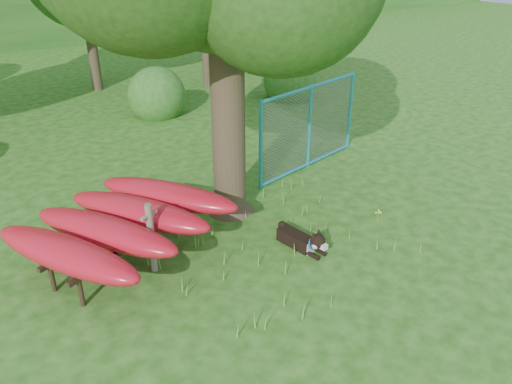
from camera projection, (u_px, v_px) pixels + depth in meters
ground at (289, 276)px, 8.17m from camera, size 80.00×80.00×0.00m
wooden_post at (151, 236)px, 8.03m from camera, size 0.33×0.19×1.24m
kayak_rack at (122, 221)px, 8.27m from camera, size 4.06×3.65×0.98m
husky_dog at (303, 240)px, 8.81m from camera, size 0.39×1.17×0.52m
fence_section at (309, 127)px, 11.69m from camera, size 3.39×0.72×3.34m
wildflower_clump at (379, 213)px, 9.64m from camera, size 0.12×0.10×0.26m
shrub_right at (289, 98)px, 17.34m from camera, size 1.80×1.80×1.80m
shrub_mid at (159, 114)px, 15.73m from camera, size 1.80×1.80×1.80m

